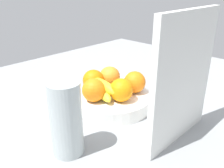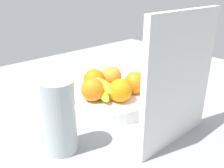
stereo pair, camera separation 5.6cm
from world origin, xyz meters
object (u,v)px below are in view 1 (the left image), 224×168
(orange_back_left, at_px, (94,90))
(banana_bunch, at_px, (102,88))
(orange_front_left, at_px, (135,82))
(jar_lid, at_px, (128,77))
(orange_back_right, at_px, (121,90))
(orange_front_right, at_px, (110,77))
(fruit_bowl, at_px, (112,100))
(orange_center, at_px, (93,80))
(thermos_tumbler, at_px, (66,119))
(cutting_board, at_px, (183,80))

(orange_back_left, height_order, banana_bunch, orange_back_left)
(orange_front_left, height_order, jar_lid, orange_front_left)
(orange_back_left, relative_size, orange_back_right, 1.00)
(orange_front_right, bearing_deg, jar_lid, -159.23)
(banana_bunch, xyz_separation_m, jar_lid, (-0.27, -0.11, -0.07))
(fruit_bowl, distance_m, orange_center, 0.10)
(orange_back_left, distance_m, thermos_tumbler, 0.21)
(orange_center, height_order, orange_back_left, same)
(fruit_bowl, xyz_separation_m, thermos_tumbler, (0.26, 0.09, 0.08))
(orange_front_right, bearing_deg, cutting_board, 80.88)
(orange_front_left, relative_size, orange_front_right, 1.00)
(jar_lid, bearing_deg, orange_center, 11.97)
(orange_back_left, bearing_deg, jar_lid, -159.37)
(orange_center, bearing_deg, cutting_board, 92.46)
(orange_back_right, bearing_deg, orange_center, -87.27)
(orange_front_left, height_order, orange_center, same)
(orange_back_right, bearing_deg, orange_back_left, -45.68)
(orange_center, height_order, cutting_board, cutting_board)
(orange_back_right, bearing_deg, banana_bunch, -75.93)
(orange_front_left, bearing_deg, orange_back_right, 7.13)
(orange_back_right, height_order, banana_bunch, orange_back_right)
(fruit_bowl, height_order, orange_front_left, orange_front_left)
(orange_center, distance_m, thermos_tumbler, 0.30)
(orange_center, distance_m, orange_back_right, 0.13)
(orange_front_left, distance_m, orange_back_left, 0.16)
(orange_front_left, xyz_separation_m, jar_lid, (-0.17, -0.17, -0.08))
(orange_back_left, xyz_separation_m, jar_lid, (-0.32, -0.12, -0.08))
(orange_center, height_order, jar_lid, orange_center)
(fruit_bowl, height_order, thermos_tumbler, thermos_tumbler)
(orange_front_right, height_order, orange_back_left, same)
(orange_back_right, bearing_deg, orange_front_right, -118.29)
(orange_front_right, height_order, jar_lid, orange_front_right)
(banana_bunch, bearing_deg, orange_center, -102.03)
(orange_front_right, distance_m, thermos_tumbler, 0.34)
(orange_back_right, xyz_separation_m, banana_bunch, (0.02, -0.07, -0.01))
(orange_center, distance_m, banana_bunch, 0.06)
(thermos_tumbler, bearing_deg, orange_center, -145.53)
(orange_back_left, height_order, orange_back_right, same)
(fruit_bowl, bearing_deg, orange_front_right, -129.30)
(orange_back_left, relative_size, jar_lid, 1.11)
(banana_bunch, bearing_deg, jar_lid, -157.65)
(fruit_bowl, distance_m, cutting_board, 0.31)
(orange_back_left, relative_size, banana_bunch, 0.45)
(orange_front_right, bearing_deg, orange_front_left, 103.58)
(fruit_bowl, relative_size, orange_back_right, 3.54)
(banana_bunch, relative_size, thermos_tumbler, 0.87)
(orange_back_left, distance_m, banana_bunch, 0.05)
(orange_center, relative_size, cutting_board, 0.22)
(cutting_board, distance_m, thermos_tumbler, 0.32)
(orange_center, xyz_separation_m, cutting_board, (-0.01, 0.34, 0.09))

